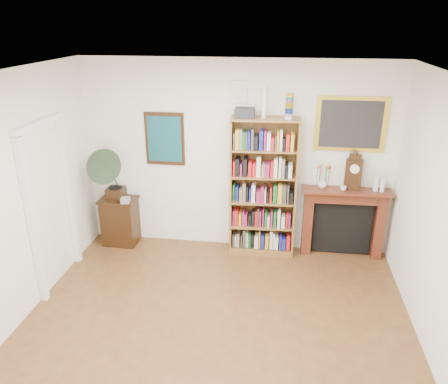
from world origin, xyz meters
name	(u,v)px	position (x,y,z in m)	size (l,w,h in m)	color
room	(206,239)	(0.00, 0.00, 1.40)	(4.51, 5.01, 2.81)	#542F19
door_casing	(50,192)	(-2.21, 1.20, 1.26)	(0.08, 1.02, 2.17)	white
teal_poster	(165,139)	(-1.05, 2.48, 1.65)	(0.58, 0.04, 0.78)	black
small_picture	(237,92)	(0.00, 2.48, 2.35)	(0.26, 0.04, 0.30)	white
gilt_painting	(351,124)	(1.55, 2.48, 1.95)	(0.95, 0.04, 0.75)	gold
bookshelf	(263,181)	(0.40, 2.31, 1.14)	(0.95, 0.38, 2.35)	brown
side_cabinet	(120,221)	(-1.77, 2.28, 0.37)	(0.55, 0.40, 0.75)	black
fireplace	(343,216)	(1.58, 2.41, 0.61)	(1.25, 0.33, 1.05)	#43180F
gramophone	(110,171)	(-1.81, 2.18, 1.22)	(0.52, 0.65, 0.84)	black
cd_stack	(125,200)	(-1.61, 2.16, 0.79)	(0.12, 0.12, 0.08)	#B2B2BF
mantel_clock	(354,173)	(1.65, 2.39, 1.29)	(0.24, 0.18, 0.50)	black
flower_vase	(322,183)	(1.24, 2.39, 1.12)	(0.13, 0.13, 0.13)	white
teacup	(343,188)	(1.52, 2.31, 1.08)	(0.08, 0.08, 0.07)	silver
bottle_left	(376,183)	(1.96, 2.37, 1.17)	(0.07, 0.07, 0.24)	silver
bottle_right	(383,185)	(2.05, 2.35, 1.15)	(0.06, 0.06, 0.20)	silver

